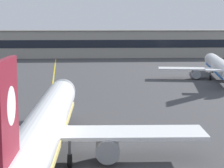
{
  "coord_description": "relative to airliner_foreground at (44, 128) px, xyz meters",
  "views": [
    {
      "loc": [
        5.46,
        -28.94,
        14.0
      ],
      "look_at": [
        8.15,
        16.95,
        6.92
      ],
      "focal_mm": 68.64,
      "sensor_mm": 36.0,
      "label": 1
    }
  ],
  "objects": [
    {
      "name": "airliner_background",
      "position": [
        34.83,
        55.34,
        -0.41
      ],
      "size": [
        28.42,
        36.34,
        10.24
      ],
      "color": "white",
      "rests_on": "ground"
    },
    {
      "name": "terminal_building",
      "position": [
        -1.71,
        115.39,
        1.52
      ],
      "size": [
        123.77,
        12.4,
        9.76
      ],
      "color": "#9E998E",
      "rests_on": "ground"
    },
    {
      "name": "taxiway_centreline",
      "position": [
        -1.2,
        17.98,
        -3.37
      ],
      "size": [
        11.0,
        179.7,
        0.01
      ],
      "primitive_type": "cube",
      "rotation": [
        0.0,
        0.0,
        0.06
      ],
      "color": "yellow",
      "rests_on": "ground"
    },
    {
      "name": "airliner_foreground",
      "position": [
        0.0,
        0.0,
        0.0
      ],
      "size": [
        32.15,
        41.49,
        11.65
      ],
      "color": "white",
      "rests_on": "ground"
    }
  ]
}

